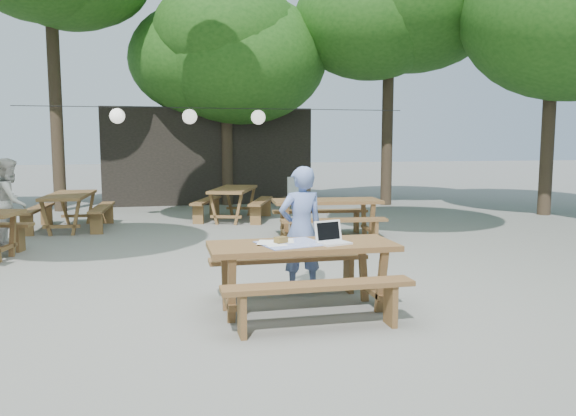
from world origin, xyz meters
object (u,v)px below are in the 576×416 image
(woman, at_px, (301,230))
(plastic_chair, at_px, (298,201))
(second_person, at_px, (10,202))
(main_picnic_table, at_px, (302,276))

(woman, height_order, plastic_chair, woman)
(second_person, bearing_deg, plastic_chair, -60.92)
(main_picnic_table, relative_size, woman, 1.30)
(woman, height_order, second_person, second_person)
(main_picnic_table, relative_size, plastic_chair, 2.22)
(woman, bearing_deg, second_person, -52.94)
(woman, bearing_deg, main_picnic_table, 68.54)
(second_person, relative_size, plastic_chair, 1.72)
(plastic_chair, bearing_deg, main_picnic_table, -127.12)
(woman, bearing_deg, plastic_chair, -112.03)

